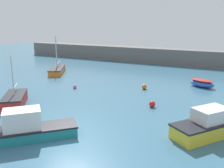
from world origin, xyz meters
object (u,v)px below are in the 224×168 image
Objects in this scene: sailboat_short_mast at (15,100)px; mooring_buoy_pink at (75,87)px; mooring_buoy_orange at (144,87)px; rowboat_with_red_cover at (202,83)px; sailboat_tall_mast at (57,70)px; mooring_buoy_red at (152,104)px; motorboat_with_cabin at (214,124)px; cabin_cruiser_white at (27,128)px.

sailboat_short_mast is 7.46m from mooring_buoy_pink.
sailboat_short_mast is at bearing -128.53° from mooring_buoy_orange.
rowboat_with_red_cover is 0.54× the size of sailboat_tall_mast.
rowboat_with_red_cover reaches higher than mooring_buoy_orange.
mooring_buoy_red reaches higher than mooring_buoy_pink.
sailboat_short_mast reaches higher than rowboat_with_red_cover.
sailboat_tall_mast is at bearing 99.22° from motorboat_with_cabin.
cabin_cruiser_white is 0.93× the size of sailboat_tall_mast.
cabin_cruiser_white is at bearing 88.42° from rowboat_with_red_cover.
cabin_cruiser_white is at bearing 3.61° from sailboat_tall_mast.
sailboat_short_mast is 0.76× the size of sailboat_tall_mast.
cabin_cruiser_white is 1.72× the size of rowboat_with_red_cover.
sailboat_short_mast reaches higher than motorboat_with_cabin.
motorboat_with_cabin is at bearing -31.53° from mooring_buoy_red.
motorboat_with_cabin reaches higher than mooring_buoy_orange.
sailboat_tall_mast reaches higher than sailboat_short_mast.
mooring_buoy_red is (-2.88, -9.39, -0.17)m from rowboat_with_red_cover.
mooring_buoy_red is at bearing 76.65° from sailboat_short_mast.
rowboat_with_red_cover is 9.83m from mooring_buoy_red.
rowboat_with_red_cover is at bearing 97.63° from sailboat_short_mast.
cabin_cruiser_white is 12.88× the size of mooring_buoy_pink.
cabin_cruiser_white reaches higher than mooring_buoy_pink.
mooring_buoy_orange is at bearing 48.89° from sailboat_tall_mast.
cabin_cruiser_white is at bearing 156.52° from motorboat_with_cabin.
mooring_buoy_red is (5.18, 9.63, -0.46)m from cabin_cruiser_white.
rowboat_with_red_cover is (8.06, 19.03, -0.29)m from cabin_cruiser_white.
cabin_cruiser_white is 0.86× the size of motorboat_with_cabin.
mooring_buoy_pink is at bearing 106.36° from motorboat_with_cabin.
motorboat_with_cabin is at bearing -19.45° from mooring_buoy_pink.
rowboat_with_red_cover is 7.51× the size of mooring_buoy_pink.
mooring_buoy_red is (-5.43, 3.33, -0.42)m from motorboat_with_cabin.
sailboat_short_mast is 7.82× the size of mooring_buoy_orange.
mooring_buoy_red is at bearing -63.12° from mooring_buoy_orange.
mooring_buoy_red is at bearing 94.33° from rowboat_with_red_cover.
sailboat_tall_mast is at bearing 141.19° from mooring_buoy_pink.
motorboat_with_cabin is 11.28× the size of mooring_buoy_red.
mooring_buoy_pink is 10.09m from mooring_buoy_red.
mooring_buoy_pink is 0.75× the size of mooring_buoy_red.
motorboat_with_cabin reaches higher than mooring_buoy_pink.
cabin_cruiser_white reaches higher than rowboat_with_red_cover.
mooring_buoy_orange is (-8.17, 8.74, -0.42)m from motorboat_with_cabin.
sailboat_short_mast is (-16.67, -1.93, -0.18)m from motorboat_with_cabin.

